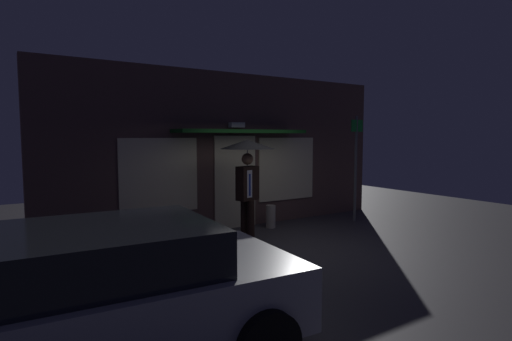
% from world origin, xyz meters
% --- Properties ---
extents(ground_plane, '(18.00, 18.00, 0.00)m').
position_xyz_m(ground_plane, '(0.00, 0.00, 0.00)').
color(ground_plane, '#38353A').
extents(building_facade, '(8.72, 1.00, 3.67)m').
position_xyz_m(building_facade, '(-0.00, 2.34, 1.83)').
color(building_facade, brown).
rests_on(building_facade, ground).
extents(person_with_umbrella, '(1.13, 1.13, 2.12)m').
position_xyz_m(person_with_umbrella, '(-0.42, 0.94, 1.67)').
color(person_with_umbrella, black).
rests_on(person_with_umbrella, ground).
extents(parked_car, '(4.03, 2.20, 1.35)m').
position_xyz_m(parked_car, '(-4.06, -2.24, 0.71)').
color(parked_car, '#A5A8AD').
rests_on(parked_car, ground).
extents(street_sign_post, '(0.40, 0.07, 2.70)m').
position_xyz_m(street_sign_post, '(2.96, 1.16, 1.52)').
color(street_sign_post, '#595B60').
rests_on(street_sign_post, ground).
extents(sidewalk_bollard, '(0.23, 0.23, 0.54)m').
position_xyz_m(sidewalk_bollard, '(0.70, 1.70, 0.27)').
color(sidewalk_bollard, '#B2A899').
rests_on(sidewalk_bollard, ground).
extents(sidewalk_bollard_2, '(0.22, 0.22, 0.63)m').
position_xyz_m(sidewalk_bollard_2, '(-2.14, 1.67, 0.31)').
color(sidewalk_bollard_2, '#B2A899').
rests_on(sidewalk_bollard_2, ground).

